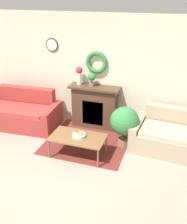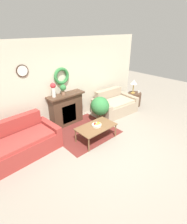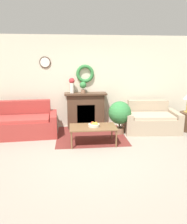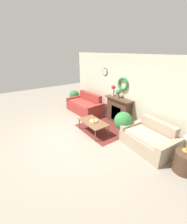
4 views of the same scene
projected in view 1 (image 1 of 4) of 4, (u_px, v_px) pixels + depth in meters
ground_plane at (59, 181)px, 4.73m from camera, size 16.00×16.00×0.00m
floor_rug at (88, 141)px, 5.99m from camera, size 1.82×1.74×0.01m
wall_back at (100, 72)px, 6.25m from camera, size 6.80×0.16×2.70m
fireplace at (95, 106)px, 6.44m from camera, size 1.23×0.41×1.06m
couch_left at (22, 113)px, 6.59m from camera, size 1.90×1.05×0.90m
loveseat_right at (169, 136)px, 5.60m from camera, size 1.60×1.12×0.83m
coffee_table at (78, 138)px, 5.32m from camera, size 1.12×0.64×0.44m
fruit_bowl at (79, 135)px, 5.28m from camera, size 0.27×0.27×0.12m
vase_on_mantel_left at (79, 74)px, 6.22m from camera, size 0.16×0.16×0.44m
potted_plant_on_mantel at (92, 78)px, 6.14m from camera, size 0.19×0.19×0.33m
potted_plant_floor_by_loveseat at (125, 122)px, 5.59m from camera, size 0.62×0.62×0.91m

